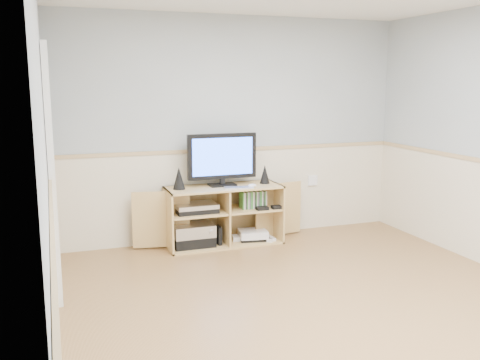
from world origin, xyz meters
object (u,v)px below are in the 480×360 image
at_px(monitor, 222,158).
at_px(keyboard, 239,188).
at_px(media_cabinet, 222,214).
at_px(game_consoles, 252,235).

relative_size(monitor, keyboard, 2.47).
relative_size(media_cabinet, keyboard, 6.33).
bearing_deg(keyboard, monitor, 136.09).
bearing_deg(keyboard, media_cabinet, 135.00).
xyz_separation_m(monitor, keyboard, (0.13, -0.19, -0.30)).
distance_m(keyboard, game_consoles, 0.63).
bearing_deg(monitor, keyboard, -55.44).
bearing_deg(media_cabinet, monitor, -90.00).
distance_m(media_cabinet, keyboard, 0.40).
xyz_separation_m(media_cabinet, game_consoles, (0.33, -0.07, -0.26)).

